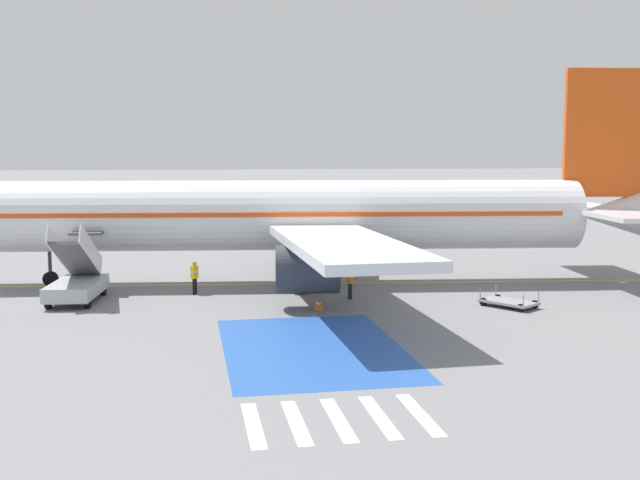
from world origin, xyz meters
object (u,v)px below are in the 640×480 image
ground_crew_1 (350,280)px  traffic_cone_0 (319,304)px  airliner (281,216)px  baggage_cart (509,302)px  ground_crew_0 (195,275)px  fuel_tanker (312,220)px  boarding_stairs_forward (77,282)px

ground_crew_1 → traffic_cone_0: bearing=125.4°
airliner → baggage_cart: 13.67m
traffic_cone_0 → airliner: bearing=96.4°
ground_crew_0 → traffic_cone_0: size_ratio=3.15×
ground_crew_0 → traffic_cone_0: (5.80, -5.02, -0.75)m
fuel_tanker → baggage_cart: size_ratio=3.15×
fuel_tanker → ground_crew_1: fuel_tanker is taller
airliner → traffic_cone_0: 8.27m
boarding_stairs_forward → ground_crew_0: boarding_stairs_forward is taller
baggage_cart → traffic_cone_0: bearing=-40.2°
baggage_cart → ground_crew_1: bearing=-58.5°
ground_crew_1 → airliner: bearing=17.0°
boarding_stairs_forward → fuel_tanker: bearing=62.7°
ground_crew_1 → traffic_cone_0: size_ratio=3.04×
boarding_stairs_forward → traffic_cone_0: boarding_stairs_forward is taller
boarding_stairs_forward → ground_crew_1: boarding_stairs_forward is taller
boarding_stairs_forward → ground_crew_1: (13.74, -1.85, -0.02)m
baggage_cart → traffic_cone_0: 9.31m
baggage_cart → ground_crew_1: ground_crew_1 is taller
fuel_tanker → ground_crew_0: size_ratio=5.31×
ground_crew_0 → ground_crew_1: (7.85, -2.75, -0.04)m
ground_crew_1 → baggage_cart: bearing=-127.5°
airliner → boarding_stairs_forward: airliner is taller
airliner → traffic_cone_0: bearing=-166.7°
fuel_tanker → baggage_cart: fuel_tanker is taller
baggage_cart → traffic_cone_0: baggage_cart is taller
baggage_cart → traffic_cone_0: size_ratio=5.31×
fuel_tanker → baggage_cart: bearing=-77.3°
fuel_tanker → ground_crew_1: 25.72m
ground_crew_1 → traffic_cone_0: 3.14m
fuel_tanker → ground_crew_0: (-10.21, -22.85, -0.78)m
traffic_cone_0 → baggage_cart: bearing=-6.7°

